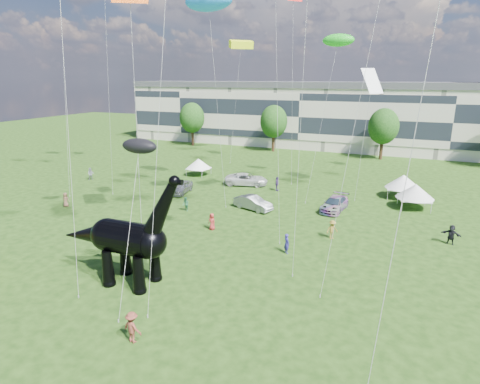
% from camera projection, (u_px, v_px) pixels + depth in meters
% --- Properties ---
extents(ground, '(220.00, 220.00, 0.00)m').
position_uv_depth(ground, '(188.00, 292.00, 27.15)').
color(ground, '#16330C').
rests_on(ground, ground).
extents(terrace_row, '(78.00, 11.00, 12.00)m').
position_uv_depth(terrace_row, '(306.00, 117.00, 83.23)').
color(terrace_row, beige).
rests_on(terrace_row, ground).
extents(tree_far_left, '(5.20, 5.20, 9.44)m').
position_uv_depth(tree_far_left, '(192.00, 115.00, 83.60)').
color(tree_far_left, '#382314').
rests_on(tree_far_left, ground).
extents(tree_mid_left, '(5.20, 5.20, 9.44)m').
position_uv_depth(tree_mid_left, '(274.00, 119.00, 76.73)').
color(tree_mid_left, '#382314').
rests_on(tree_mid_left, ground).
extents(tree_mid_right, '(5.20, 5.20, 9.44)m').
position_uv_depth(tree_mid_right, '(384.00, 124.00, 69.10)').
color(tree_mid_right, '#382314').
rests_on(tree_mid_right, ground).
extents(dinosaur_sculpture, '(10.34, 2.87, 8.49)m').
position_uv_depth(dinosaur_sculpture, '(124.00, 239.00, 27.74)').
color(dinosaur_sculpture, black).
rests_on(dinosaur_sculpture, ground).
extents(car_silver, '(2.52, 4.82, 1.56)m').
position_uv_depth(car_silver, '(181.00, 187.00, 50.01)').
color(car_silver, '#AAAAAE').
rests_on(car_silver, ground).
extents(car_grey, '(4.80, 2.85, 1.49)m').
position_uv_depth(car_grey, '(253.00, 203.00, 43.89)').
color(car_grey, gray).
rests_on(car_grey, ground).
extents(car_white, '(6.17, 3.99, 1.58)m').
position_uv_depth(car_white, '(246.00, 179.00, 53.79)').
color(car_white, silver).
rests_on(car_white, ground).
extents(car_dark, '(2.65, 5.35, 1.50)m').
position_uv_depth(car_dark, '(335.00, 204.00, 43.56)').
color(car_dark, '#595960').
rests_on(car_dark, ground).
extents(gazebo_near, '(4.66, 4.66, 2.79)m').
position_uv_depth(gazebo_near, '(415.00, 191.00, 43.88)').
color(gazebo_near, silver).
rests_on(gazebo_near, ground).
extents(gazebo_far, '(4.15, 4.15, 2.86)m').
position_uv_depth(gazebo_far, '(403.00, 182.00, 47.79)').
color(gazebo_far, white).
rests_on(gazebo_far, ground).
extents(gazebo_left, '(3.74, 3.74, 2.51)m').
position_uv_depth(gazebo_left, '(199.00, 164.00, 58.88)').
color(gazebo_left, white).
rests_on(gazebo_left, ground).
extents(visitors, '(53.03, 38.64, 1.87)m').
position_uv_depth(visitors, '(254.00, 217.00, 39.02)').
color(visitors, navy).
rests_on(visitors, ground).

